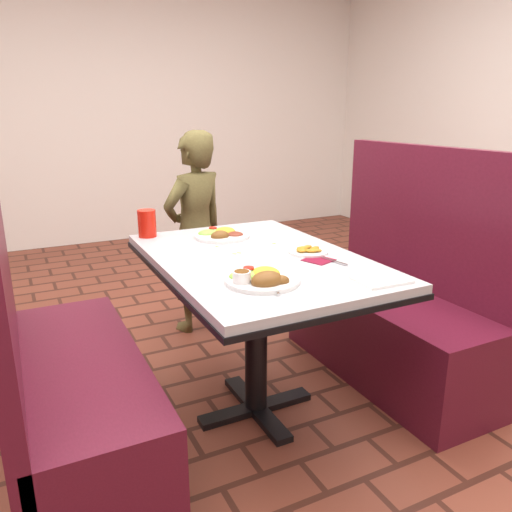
{
  "coord_description": "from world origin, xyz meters",
  "views": [
    {
      "loc": [
        -0.9,
        -1.81,
        1.35
      ],
      "look_at": [
        0.0,
        0.0,
        0.75
      ],
      "focal_mm": 35.0,
      "sensor_mm": 36.0,
      "label": 1
    }
  ],
  "objects_px": {
    "booth_bench_right": "(395,315)",
    "near_dinner_plate": "(261,275)",
    "booth_bench_left": "(67,389)",
    "red_tumbler": "(147,223)",
    "diner_person": "(195,233)",
    "far_dinner_plate": "(221,232)",
    "dining_table": "(256,278)",
    "plantain_plate": "(308,251)"
  },
  "relations": [
    {
      "from": "booth_bench_right",
      "to": "near_dinner_plate",
      "type": "bearing_deg",
      "value": -161.56
    },
    {
      "from": "booth_bench_left",
      "to": "near_dinner_plate",
      "type": "bearing_deg",
      "value": -25.06
    },
    {
      "from": "near_dinner_plate",
      "to": "red_tumbler",
      "type": "bearing_deg",
      "value": 102.49
    },
    {
      "from": "diner_person",
      "to": "far_dinner_plate",
      "type": "xyz_separation_m",
      "value": [
        -0.1,
        -0.66,
        0.16
      ]
    },
    {
      "from": "booth_bench_right",
      "to": "diner_person",
      "type": "bearing_deg",
      "value": 124.67
    },
    {
      "from": "far_dinner_plate",
      "to": "near_dinner_plate",
      "type": "bearing_deg",
      "value": -100.81
    },
    {
      "from": "booth_bench_right",
      "to": "near_dinner_plate",
      "type": "xyz_separation_m",
      "value": [
        -0.93,
        -0.31,
        0.45
      ]
    },
    {
      "from": "diner_person",
      "to": "far_dinner_plate",
      "type": "bearing_deg",
      "value": 60.22
    },
    {
      "from": "far_dinner_plate",
      "to": "booth_bench_left",
      "type": "bearing_deg",
      "value": -155.36
    },
    {
      "from": "dining_table",
      "to": "plantain_plate",
      "type": "xyz_separation_m",
      "value": [
        0.22,
        -0.06,
        0.11
      ]
    },
    {
      "from": "dining_table",
      "to": "far_dinner_plate",
      "type": "distance_m",
      "value": 0.38
    },
    {
      "from": "booth_bench_left",
      "to": "diner_person",
      "type": "bearing_deg",
      "value": 48.85
    },
    {
      "from": "far_dinner_plate",
      "to": "red_tumbler",
      "type": "xyz_separation_m",
      "value": [
        -0.32,
        0.17,
        0.04
      ]
    },
    {
      "from": "red_tumbler",
      "to": "dining_table",
      "type": "bearing_deg",
      "value": -59.11
    },
    {
      "from": "dining_table",
      "to": "diner_person",
      "type": "bearing_deg",
      "value": 84.8
    },
    {
      "from": "plantain_plate",
      "to": "red_tumbler",
      "type": "distance_m",
      "value": 0.81
    },
    {
      "from": "booth_bench_left",
      "to": "red_tumbler",
      "type": "xyz_separation_m",
      "value": [
        0.48,
        0.54,
        0.49
      ]
    },
    {
      "from": "plantain_plate",
      "to": "red_tumbler",
      "type": "xyz_separation_m",
      "value": [
        -0.54,
        0.6,
        0.05
      ]
    },
    {
      "from": "plantain_plate",
      "to": "far_dinner_plate",
      "type": "bearing_deg",
      "value": 117.93
    },
    {
      "from": "dining_table",
      "to": "near_dinner_plate",
      "type": "relative_size",
      "value": 4.46
    },
    {
      "from": "diner_person",
      "to": "plantain_plate",
      "type": "bearing_deg",
      "value": 75.43
    },
    {
      "from": "booth_bench_right",
      "to": "diner_person",
      "type": "relative_size",
      "value": 0.97
    },
    {
      "from": "booth_bench_right",
      "to": "plantain_plate",
      "type": "distance_m",
      "value": 0.72
    },
    {
      "from": "far_dinner_plate",
      "to": "red_tumbler",
      "type": "distance_m",
      "value": 0.36
    },
    {
      "from": "dining_table",
      "to": "near_dinner_plate",
      "type": "height_order",
      "value": "near_dinner_plate"
    },
    {
      "from": "far_dinner_plate",
      "to": "plantain_plate",
      "type": "bearing_deg",
      "value": -62.07
    },
    {
      "from": "far_dinner_plate",
      "to": "plantain_plate",
      "type": "relative_size",
      "value": 1.57
    },
    {
      "from": "dining_table",
      "to": "near_dinner_plate",
      "type": "xyz_separation_m",
      "value": [
        -0.13,
        -0.31,
        0.13
      ]
    },
    {
      "from": "near_dinner_plate",
      "to": "plantain_plate",
      "type": "bearing_deg",
      "value": 35.22
    },
    {
      "from": "near_dinner_plate",
      "to": "plantain_plate",
      "type": "height_order",
      "value": "near_dinner_plate"
    },
    {
      "from": "dining_table",
      "to": "booth_bench_right",
      "type": "height_order",
      "value": "booth_bench_right"
    },
    {
      "from": "red_tumbler",
      "to": "near_dinner_plate",
      "type": "bearing_deg",
      "value": -77.51
    },
    {
      "from": "booth_bench_left",
      "to": "far_dinner_plate",
      "type": "distance_m",
      "value": 0.98
    },
    {
      "from": "booth_bench_left",
      "to": "far_dinner_plate",
      "type": "xyz_separation_m",
      "value": [
        0.79,
        0.36,
        0.44
      ]
    },
    {
      "from": "booth_bench_left",
      "to": "near_dinner_plate",
      "type": "distance_m",
      "value": 0.86
    },
    {
      "from": "diner_person",
      "to": "plantain_plate",
      "type": "relative_size",
      "value": 7.31
    },
    {
      "from": "booth_bench_right",
      "to": "far_dinner_plate",
      "type": "distance_m",
      "value": 0.99
    },
    {
      "from": "dining_table",
      "to": "booth_bench_left",
      "type": "xyz_separation_m",
      "value": [
        -0.8,
        0.0,
        -0.32
      ]
    },
    {
      "from": "booth_bench_right",
      "to": "dining_table",
      "type": "bearing_deg",
      "value": 180.0
    },
    {
      "from": "dining_table",
      "to": "booth_bench_left",
      "type": "bearing_deg",
      "value": 180.0
    },
    {
      "from": "diner_person",
      "to": "booth_bench_right",
      "type": "bearing_deg",
      "value": 103.37
    },
    {
      "from": "near_dinner_plate",
      "to": "red_tumbler",
      "type": "distance_m",
      "value": 0.87
    }
  ]
}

